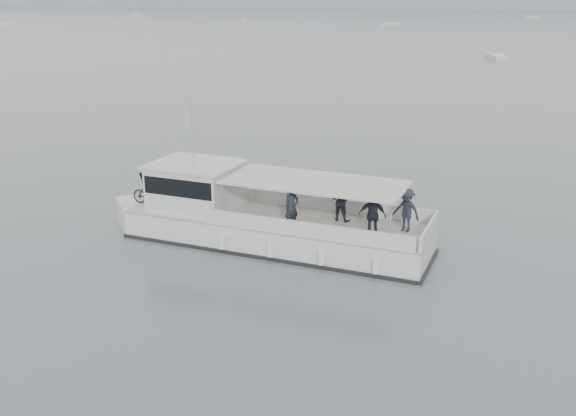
% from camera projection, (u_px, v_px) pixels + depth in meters
% --- Properties ---
extents(ground, '(1400.00, 1400.00, 0.00)m').
position_uv_depth(ground, '(284.00, 243.00, 25.75)').
color(ground, '#555F64').
rests_on(ground, ground).
extents(tour_boat, '(13.82, 3.79, 5.77)m').
position_uv_depth(tour_boat, '(249.00, 218.00, 25.70)').
color(tour_boat, silver).
rests_on(tour_boat, ground).
extents(moored_fleet, '(413.20, 313.49, 9.41)m').
position_uv_depth(moored_fleet, '(465.00, 27.00, 204.55)').
color(moored_fleet, silver).
rests_on(moored_fleet, ground).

